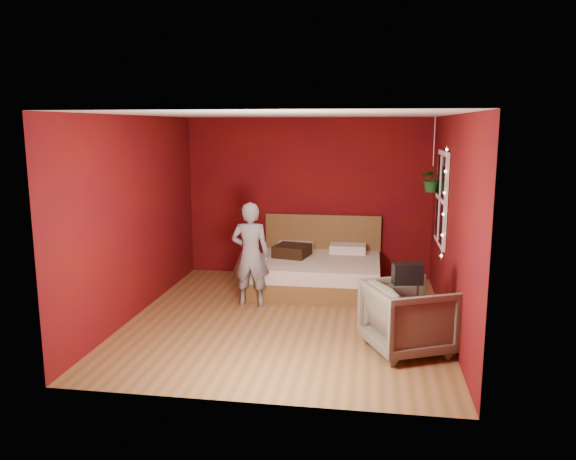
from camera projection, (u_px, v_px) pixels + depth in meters
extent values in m
plane|color=#92623A|center=(287.00, 319.00, 7.26)|extent=(4.50, 4.50, 0.00)
cube|color=#610F0A|center=(308.00, 198.00, 9.22)|extent=(4.00, 0.02, 2.60)
cube|color=#610F0A|center=(248.00, 264.00, 4.83)|extent=(4.00, 0.02, 2.60)
cube|color=#610F0A|center=(135.00, 216.00, 7.32)|extent=(0.02, 4.50, 2.60)
cube|color=#610F0A|center=(453.00, 224.00, 6.73)|extent=(0.02, 4.50, 2.60)
cube|color=silver|center=(287.00, 114.00, 6.78)|extent=(4.00, 4.50, 0.02)
cube|color=white|center=(442.00, 198.00, 7.57)|extent=(0.04, 0.97, 1.27)
cube|color=black|center=(440.00, 198.00, 7.57)|extent=(0.02, 0.85, 1.15)
cube|color=white|center=(440.00, 198.00, 7.57)|extent=(0.03, 0.05, 1.15)
cube|color=white|center=(440.00, 198.00, 7.57)|extent=(0.03, 0.85, 0.05)
cylinder|color=silver|center=(444.00, 204.00, 7.06)|extent=(0.01, 0.01, 1.45)
sphere|color=#FFF2CC|center=(441.00, 256.00, 7.19)|extent=(0.04, 0.04, 0.04)
sphere|color=#FFF2CC|center=(442.00, 235.00, 7.14)|extent=(0.04, 0.04, 0.04)
sphere|color=#FFF2CC|center=(443.00, 214.00, 7.09)|extent=(0.04, 0.04, 0.04)
sphere|color=#FFF2CC|center=(445.00, 193.00, 7.04)|extent=(0.04, 0.04, 0.04)
sphere|color=#FFF2CC|center=(446.00, 171.00, 6.99)|extent=(0.04, 0.04, 0.04)
sphere|color=#FFF2CC|center=(447.00, 150.00, 6.94)|extent=(0.04, 0.04, 0.04)
cube|color=brown|center=(318.00, 281.00, 8.56)|extent=(1.88, 1.60, 0.26)
cube|color=silver|center=(318.00, 266.00, 8.52)|extent=(1.85, 1.57, 0.21)
cube|color=brown|center=(323.00, 246.00, 9.23)|extent=(1.88, 0.08, 1.04)
cube|color=silver|center=(295.00, 247.00, 9.07)|extent=(0.57, 0.36, 0.13)
cube|color=silver|center=(348.00, 248.00, 8.94)|extent=(0.57, 0.36, 0.13)
imported|color=slate|center=(250.00, 254.00, 7.70)|extent=(0.54, 0.37, 1.45)
imported|color=#5D5849|center=(408.00, 318.00, 6.16)|extent=(1.13, 1.12, 0.78)
cube|color=black|center=(408.00, 274.00, 6.05)|extent=(0.34, 0.22, 0.23)
cube|color=black|center=(292.00, 251.00, 8.69)|extent=(0.59, 0.59, 0.18)
cylinder|color=silver|center=(434.00, 141.00, 7.85)|extent=(0.01, 0.01, 0.69)
imported|color=#1E5E1A|center=(432.00, 179.00, 7.94)|extent=(0.36, 0.33, 0.37)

